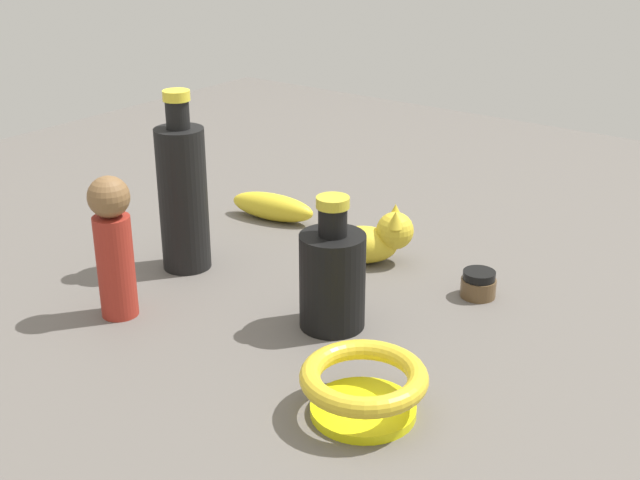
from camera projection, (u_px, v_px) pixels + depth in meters
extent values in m
plane|color=#5B5651|center=(320.00, 287.00, 1.16)|extent=(2.00, 2.00, 0.00)
cylinder|color=black|center=(332.00, 281.00, 1.03)|extent=(0.08, 0.08, 0.12)
cylinder|color=black|center=(333.00, 221.00, 1.00)|extent=(0.04, 0.04, 0.04)
cylinder|color=gold|center=(333.00, 202.00, 0.99)|extent=(0.04, 0.04, 0.01)
ellipsoid|color=gold|center=(365.00, 245.00, 1.22)|extent=(0.12, 0.11, 0.05)
sphere|color=gold|center=(395.00, 231.00, 1.21)|extent=(0.05, 0.05, 0.05)
cone|color=gold|center=(395.00, 212.00, 1.22)|extent=(0.02, 0.02, 0.02)
cone|color=gold|center=(396.00, 219.00, 1.19)|extent=(0.02, 0.02, 0.02)
ellipsoid|color=gold|center=(334.00, 251.00, 1.23)|extent=(0.05, 0.04, 0.02)
ellipsoid|color=yellow|center=(272.00, 207.00, 1.38)|extent=(0.16, 0.07, 0.04)
cylinder|color=brown|center=(478.00, 288.00, 1.12)|extent=(0.05, 0.05, 0.03)
cylinder|color=gold|center=(479.00, 280.00, 1.12)|extent=(0.04, 0.04, 0.00)
cylinder|color=black|center=(479.00, 275.00, 1.12)|extent=(0.04, 0.04, 0.01)
cylinder|color=black|center=(183.00, 200.00, 1.18)|extent=(0.07, 0.07, 0.21)
cylinder|color=black|center=(178.00, 115.00, 1.13)|extent=(0.03, 0.03, 0.04)
cylinder|color=yellow|center=(176.00, 95.00, 1.12)|extent=(0.04, 0.04, 0.01)
cylinder|color=yellow|center=(363.00, 409.00, 0.87)|extent=(0.11, 0.11, 0.01)
torus|color=gold|center=(364.00, 377.00, 0.86)|extent=(0.13, 0.13, 0.02)
cylinder|color=maroon|center=(116.00, 267.00, 1.06)|extent=(0.05, 0.05, 0.13)
sphere|color=brown|center=(109.00, 197.00, 1.02)|extent=(0.05, 0.05, 0.05)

